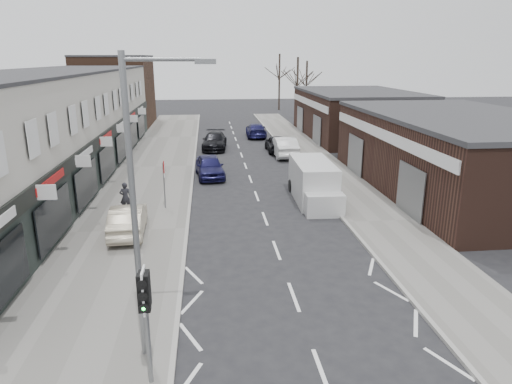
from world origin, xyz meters
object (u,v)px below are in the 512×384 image
object	(u,v)px
traffic_light	(145,300)
parked_car_left_b	(215,141)
white_van	(313,183)
parked_car_right_c	(256,130)
parked_car_right_a	(284,147)
parked_car_right_b	(277,143)
street_lamp	(140,197)
pedestrian	(125,197)
sedan_on_pavement	(128,219)
warning_sign	(164,170)
parked_car_left_a	(210,166)

from	to	relation	value
traffic_light	parked_car_left_b	world-z (taller)	traffic_light
white_van	parked_car_right_c	distance (m)	22.26
parked_car_right_a	parked_car_right_b	xyz separation A→B (m)	(-0.31, 1.93, -0.08)
street_lamp	parked_car_right_b	world-z (taller)	street_lamp
pedestrian	parked_car_right_a	bearing A→B (deg)	-128.96
pedestrian	parked_car_left_b	distance (m)	18.16
parked_car_right_a	parked_car_right_b	size ratio (longest dim) A/B	1.15
sedan_on_pavement	pedestrian	xyz separation A→B (m)	(-0.61, 3.08, 0.13)
white_van	parked_car_left_b	xyz separation A→B (m)	(-5.34, 16.15, -0.34)
warning_sign	sedan_on_pavement	bearing A→B (deg)	-111.25
street_lamp	parked_car_right_a	xyz separation A→B (m)	(8.03, 25.97, -3.80)
white_van	warning_sign	bearing A→B (deg)	-173.09
street_lamp	pedestrian	bearing A→B (deg)	102.22
pedestrian	parked_car_right_a	distance (m)	17.38
street_lamp	parked_car_left_b	world-z (taller)	street_lamp
parked_car_right_b	street_lamp	bearing A→B (deg)	74.45
sedan_on_pavement	parked_car_right_a	distance (m)	19.57
warning_sign	white_van	distance (m)	8.41
traffic_light	white_van	size ratio (longest dim) A/B	0.53
traffic_light	warning_sign	bearing A→B (deg)	93.10
parked_car_right_b	parked_car_left_a	bearing A→B (deg)	54.15
parked_car_right_b	warning_sign	bearing A→B (deg)	60.97
pedestrian	parked_car_right_c	bearing A→B (deg)	-112.76
street_lamp	parked_car_left_b	distance (m)	30.06
warning_sign	white_van	xyz separation A→B (m)	(8.30, 0.77, -1.13)
parked_car_right_b	parked_car_right_a	bearing A→B (deg)	99.10
warning_sign	sedan_on_pavement	distance (m)	4.13
warning_sign	white_van	world-z (taller)	warning_sign
warning_sign	parked_car_right_a	bearing A→B (deg)	56.67
parked_car_left_a	warning_sign	bearing A→B (deg)	-115.13
pedestrian	parked_car_right_c	world-z (taller)	pedestrian
sedan_on_pavement	street_lamp	bearing A→B (deg)	99.16
sedan_on_pavement	pedestrian	world-z (taller)	pedestrian
white_van	traffic_light	bearing A→B (deg)	-115.42
warning_sign	parked_car_right_a	world-z (taller)	warning_sign
traffic_light	white_van	distance (m)	16.65
street_lamp	warning_sign	bearing A→B (deg)	92.84
pedestrian	traffic_light	bearing A→B (deg)	100.62
parked_car_right_a	parked_car_left_b	bearing A→B (deg)	-34.26
traffic_light	warning_sign	distance (m)	14.04
traffic_light	parked_car_left_a	distance (m)	21.02
sedan_on_pavement	parked_car_right_b	world-z (taller)	sedan_on_pavement
sedan_on_pavement	parked_car_right_a	xyz separation A→B (m)	(10.07, 16.79, 0.01)
street_lamp	sedan_on_pavement	size ratio (longest dim) A/B	1.93
white_van	parked_car_left_a	distance (m)	8.48
parked_car_left_b	parked_car_right_a	bearing A→B (deg)	-28.86
parked_car_left_b	parked_car_right_b	world-z (taller)	same
warning_sign	parked_car_right_a	distance (m)	15.82
white_van	parked_car_right_b	size ratio (longest dim) A/B	1.36
parked_car_left_b	parked_car_right_b	bearing A→B (deg)	-14.17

